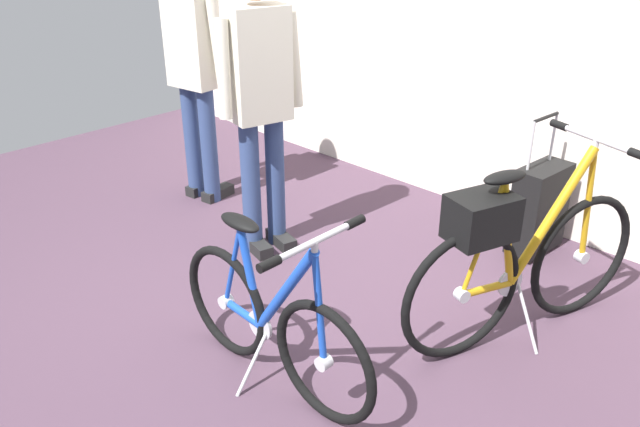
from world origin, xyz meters
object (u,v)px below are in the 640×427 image
object	(u,v)px
display_bike_left	(517,257)
visitor_near_wall	(194,64)
folding_bike_foreground	(271,321)
visitor_browsing	(260,94)
rolling_suitcase	(539,208)

from	to	relation	value
display_bike_left	visitor_near_wall	world-z (taller)	visitor_near_wall
folding_bike_foreground	display_bike_left	xyz separation A→B (m)	(0.56, 1.00, 0.13)
display_bike_left	visitor_near_wall	size ratio (longest dim) A/B	0.80
visitor_browsing	rolling_suitcase	distance (m)	1.74
display_bike_left	visitor_near_wall	distance (m)	2.40
folding_bike_foreground	visitor_near_wall	bearing A→B (deg)	151.86
folding_bike_foreground	visitor_near_wall	size ratio (longest dim) A/B	0.70
visitor_near_wall	visitor_browsing	xyz separation A→B (m)	(0.84, -0.16, -0.00)
display_bike_left	rolling_suitcase	distance (m)	0.94
visitor_near_wall	visitor_browsing	size ratio (longest dim) A/B	1.00
visitor_near_wall	folding_bike_foreground	bearing A→B (deg)	-28.14
folding_bike_foreground	visitor_browsing	world-z (taller)	visitor_browsing
rolling_suitcase	display_bike_left	bearing A→B (deg)	-69.96
rolling_suitcase	visitor_browsing	bearing A→B (deg)	-138.07
folding_bike_foreground	visitor_browsing	size ratio (longest dim) A/B	0.70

